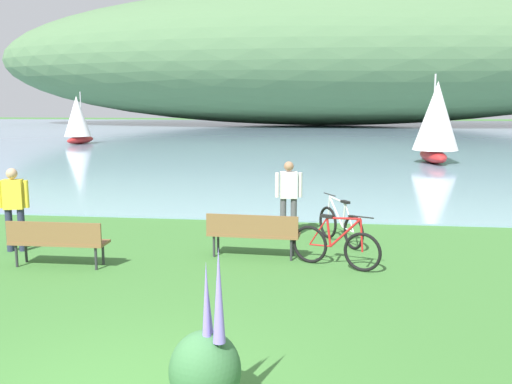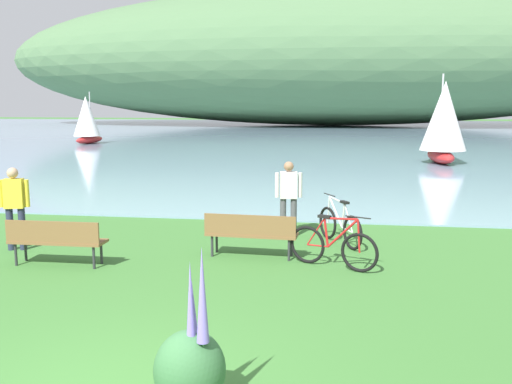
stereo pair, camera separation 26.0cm
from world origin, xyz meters
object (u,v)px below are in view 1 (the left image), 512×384
at_px(bicycle_leaning_near_bench, 336,246).
at_px(person_on_the_grass, 14,204).
at_px(person_at_shoreline, 289,194).
at_px(bicycle_beside_path, 340,225).
at_px(park_bench_further_along, 57,240).
at_px(sailboat_toward_hillside, 78,119).
at_px(park_bench_near_camera, 253,232).
at_px(sailboat_nearest_to_shore, 436,121).

relative_size(bicycle_leaning_near_bench, person_on_the_grass, 0.96).
bearing_deg(person_at_shoreline, bicycle_beside_path, -24.50).
distance_m(park_bench_further_along, sailboat_toward_hillside, 31.72).
height_order(park_bench_further_along, person_on_the_grass, person_on_the_grass).
height_order(park_bench_near_camera, sailboat_nearest_to_shore, sailboat_nearest_to_shore).
xyz_separation_m(bicycle_beside_path, person_at_shoreline, (-1.15, 0.52, 0.58)).
height_order(park_bench_near_camera, sailboat_toward_hillside, sailboat_toward_hillside).
distance_m(park_bench_near_camera, person_on_the_grass, 4.90).
relative_size(sailboat_nearest_to_shore, sailboat_toward_hillside, 1.17).
distance_m(park_bench_near_camera, bicycle_beside_path, 2.18).
bearing_deg(bicycle_leaning_near_bench, person_at_shoreline, 113.96).
relative_size(person_on_the_grass, sailboat_toward_hillside, 0.46).
bearing_deg(person_on_the_grass, person_at_shoreline, 19.99).
height_order(park_bench_further_along, bicycle_beside_path, bicycle_beside_path).
bearing_deg(park_bench_further_along, bicycle_beside_path, 24.96).
relative_size(park_bench_near_camera, sailboat_toward_hillside, 0.49).
height_order(bicycle_leaning_near_bench, bicycle_beside_path, same).
bearing_deg(person_on_the_grass, bicycle_beside_path, 12.44).
bearing_deg(bicycle_beside_path, bicycle_leaning_near_bench, -93.86).
bearing_deg(person_at_shoreline, sailboat_nearest_to_shore, 69.11).
relative_size(park_bench_near_camera, bicycle_beside_path, 1.17).
xyz_separation_m(person_at_shoreline, person_on_the_grass, (-5.44, -1.98, 0.00)).
xyz_separation_m(park_bench_further_along, person_at_shoreline, (4.06, 2.95, 0.46)).
xyz_separation_m(park_bench_further_along, bicycle_beside_path, (5.21, 2.42, -0.12)).
relative_size(bicycle_leaning_near_bench, sailboat_nearest_to_shore, 0.38).
distance_m(person_on_the_grass, sailboat_toward_hillside, 30.27).
distance_m(person_at_shoreline, person_on_the_grass, 5.79).
xyz_separation_m(bicycle_leaning_near_bench, sailboat_toward_hillside, (-17.89, 28.37, 1.39)).
xyz_separation_m(park_bench_near_camera, sailboat_nearest_to_shore, (6.70, 17.93, 1.57)).
height_order(bicycle_beside_path, person_on_the_grass, person_on_the_grass).
bearing_deg(park_bench_near_camera, sailboat_toward_hillside, 120.27).
xyz_separation_m(bicycle_leaning_near_bench, person_at_shoreline, (-1.03, 2.32, 0.58)).
bearing_deg(bicycle_leaning_near_bench, park_bench_near_camera, 164.01).
xyz_separation_m(park_bench_further_along, sailboat_nearest_to_shore, (10.19, 19.02, 1.57)).
bearing_deg(sailboat_nearest_to_shore, park_bench_near_camera, -110.49).
distance_m(bicycle_leaning_near_bench, person_at_shoreline, 2.60).
bearing_deg(bicycle_leaning_near_bench, person_on_the_grass, 177.00).
height_order(person_at_shoreline, sailboat_toward_hillside, sailboat_toward_hillside).
distance_m(bicycle_leaning_near_bench, sailboat_toward_hillside, 33.56).
bearing_deg(person_on_the_grass, bicycle_leaning_near_bench, -3.00).
xyz_separation_m(person_at_shoreline, sailboat_nearest_to_shore, (6.13, 16.07, 1.11)).
bearing_deg(person_at_shoreline, park_bench_near_camera, -106.96).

